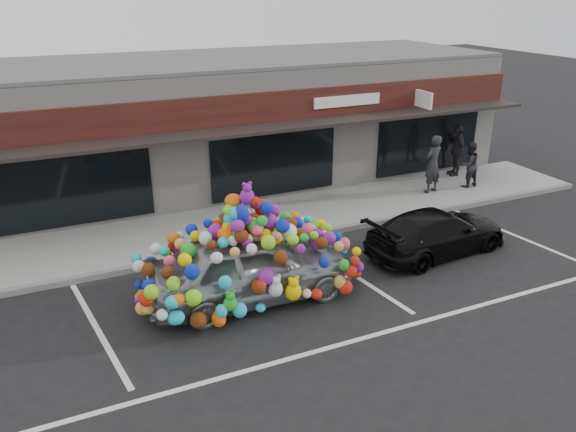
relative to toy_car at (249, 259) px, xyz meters
name	(u,v)px	position (x,y,z in m)	size (l,w,h in m)	color
ground	(247,301)	(-0.13, -0.14, -0.98)	(90.00, 90.00, 0.00)	black
shop_building	(157,127)	(-0.13, 8.30, 1.19)	(24.00, 7.20, 4.31)	beige
sidewalk	(198,232)	(-0.13, 3.86, -0.90)	(26.00, 3.00, 0.15)	gray
kerb	(213,254)	(-0.13, 2.36, -0.90)	(26.00, 0.18, 0.16)	slate
parking_stripe_left	(98,330)	(-3.33, 0.06, -0.97)	(0.12, 4.40, 0.01)	silver
parking_stripe_mid	(351,273)	(2.67, 0.06, -0.97)	(0.12, 4.40, 0.01)	silver
parking_stripe_right	(516,236)	(8.07, 0.06, -0.97)	(0.12, 4.40, 0.01)	silver
lane_line	(379,334)	(1.87, -2.44, -0.97)	(14.00, 0.12, 0.01)	silver
toy_car	(249,259)	(0.00, 0.00, 0.00)	(3.34, 4.99, 2.88)	#A0A8AB
black_sedan	(437,232)	(5.30, 0.15, -0.39)	(4.05, 1.65, 1.18)	black
pedestrian_a	(433,164)	(7.87, 3.72, 0.14)	(0.71, 0.46, 1.94)	black
pedestrian_b	(469,165)	(9.35, 3.66, -0.05)	(0.76, 0.59, 1.56)	black
pedestrian_c	(456,150)	(9.81, 4.86, 0.11)	(0.46, 1.09, 1.87)	black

